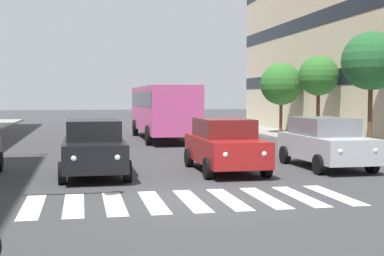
% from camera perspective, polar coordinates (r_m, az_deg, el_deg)
% --- Properties ---
extents(ground_plane, '(180.00, 180.00, 0.00)m').
position_cam_1_polar(ground_plane, '(12.78, -0.05, -7.66)').
color(ground_plane, '#38383A').
extents(crosswalk_markings, '(7.65, 2.80, 0.01)m').
position_cam_1_polar(crosswalk_markings, '(12.78, -0.05, -7.64)').
color(crosswalk_markings, silver).
rests_on(crosswalk_markings, ground_plane).
extents(car_0, '(2.02, 4.44, 1.72)m').
position_cam_1_polar(car_0, '(19.00, 13.86, -1.45)').
color(car_0, '#B2B7BC').
rests_on(car_0, ground_plane).
extents(car_1, '(2.02, 4.44, 1.72)m').
position_cam_1_polar(car_1, '(17.57, 3.45, -1.74)').
color(car_1, maroon).
rests_on(car_1, ground_plane).
extents(car_2, '(2.02, 4.44, 1.72)m').
position_cam_1_polar(car_2, '(16.89, -10.32, -2.00)').
color(car_2, black).
rests_on(car_2, ground_plane).
extents(bus_behind_traffic, '(2.78, 10.50, 3.00)m').
position_cam_1_polar(bus_behind_traffic, '(30.86, -3.14, 2.25)').
color(bus_behind_traffic, '#DB5193').
rests_on(bus_behind_traffic, ground_plane).
extents(street_tree_1, '(2.56, 2.56, 5.13)m').
position_cam_1_polar(street_tree_1, '(24.89, 18.36, 6.72)').
color(street_tree_1, '#513823').
rests_on(street_tree_1, sidewalk_left).
extents(street_tree_2, '(2.16, 2.16, 4.50)m').
position_cam_1_polar(street_tree_2, '(29.95, 13.20, 5.36)').
color(street_tree_2, '#513823').
rests_on(street_tree_2, sidewalk_left).
extents(street_tree_3, '(2.65, 2.65, 4.41)m').
position_cam_1_polar(street_tree_3, '(34.60, 9.39, 4.58)').
color(street_tree_3, '#513823').
rests_on(street_tree_3, sidewalk_left).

